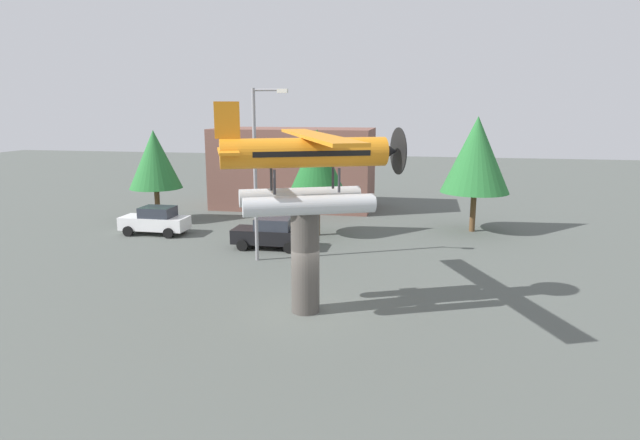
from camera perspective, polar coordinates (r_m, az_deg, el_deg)
The scene contains 10 objects.
ground_plane at distance 21.47m, azimuth -1.54°, elevation -9.62°, with size 140.00×140.00×0.00m, color #515651.
display_pedestal at distance 20.82m, azimuth -1.57°, elevation -4.41°, with size 1.10×1.10×4.07m, color #4C4742.
floatplane_monument at distance 20.12m, azimuth -1.26°, elevation 5.79°, with size 7.18×10.02×4.00m.
car_near_white at distance 35.41m, azimuth -17.04°, elevation -0.04°, with size 4.20×2.02×1.76m.
car_mid_black at distance 30.60m, azimuth -5.21°, elevation -1.39°, with size 4.20×2.02×1.76m.
streetlight_primary at distance 27.50m, azimuth -6.55°, elevation 5.90°, with size 1.84×0.28×8.80m.
storefront_building at distance 42.99m, azimuth -2.80°, elevation 5.51°, with size 12.39×5.85×6.25m, color brown.
tree_west at distance 38.99m, azimuth -17.12°, elevation 6.14°, with size 3.61×3.61×6.36m.
tree_east at distance 33.00m, azimuth -0.30°, elevation 6.07°, with size 3.63×3.63×6.58m.
tree_center_back at distance 35.46m, azimuth 16.23°, elevation 6.65°, with size 4.32×4.32×7.35m.
Camera 1 is at (4.35, -19.51, 7.86)m, focal length 30.19 mm.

